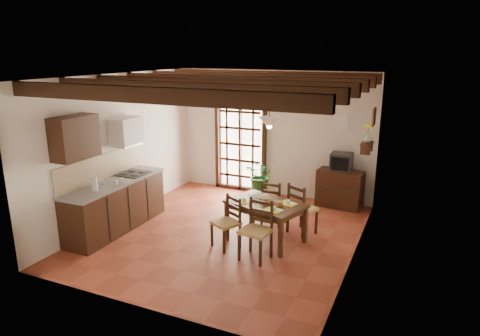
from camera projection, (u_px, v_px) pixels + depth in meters
The scene contains 25 objects.
ground_plane at pixel (226, 234), 7.74m from camera, with size 5.00×5.00×0.00m, color brown.
room_shell at pixel (225, 135), 7.25m from camera, with size 4.52×5.02×2.81m.
ceiling_beams at pixel (225, 83), 7.02m from camera, with size 4.50×4.34×0.20m.
french_door at pixel (240, 141), 9.89m from camera, with size 1.26×0.11×2.32m.
kitchen_counter at pixel (116, 205), 7.85m from camera, with size 0.64×2.25×1.38m.
upper_cabinet at pixel (75, 137), 6.91m from camera, with size 0.35×0.80×0.70m, color black.
range_hood at pixel (126, 132), 8.03m from camera, with size 0.38×0.60×0.54m.
counter_items at pixel (117, 178), 7.80m from camera, with size 0.50×1.43×0.25m.
dining_table at pixel (266, 207), 7.35m from camera, with size 1.47×1.17×0.69m.
chair_near_left at pixel (226, 232), 7.16m from camera, with size 0.54×0.53×0.88m.
chair_near_right at pixel (256, 241), 6.75m from camera, with size 0.49×0.48×0.96m.
chair_far_left at pixel (273, 210), 8.11m from camera, with size 0.44×0.42×0.89m.
chair_far_right at pixel (302, 218), 7.70m from camera, with size 0.58×0.57×0.94m.
table_setting at pixel (266, 204), 7.33m from camera, with size 0.93×0.62×0.09m.
table_bowl at pixel (257, 197), 7.49m from camera, with size 0.22×0.22×0.05m, color white.
sideboard at pixel (340, 189), 8.97m from camera, with size 0.93×0.42×0.79m, color black.
crt_tv at pixel (341, 162), 8.81m from camera, with size 0.44×0.41×0.37m.
fuse_box at pixel (342, 123), 8.87m from camera, with size 0.25×0.03×0.32m, color white.
plant_pot at pixel (261, 194), 9.55m from camera, with size 0.39×0.39×0.24m, color maroon.
potted_plant at pixel (261, 174), 9.43m from camera, with size 1.63×1.40×1.82m, color #144C19.
wall_shelf at pixel (367, 145), 7.91m from camera, with size 0.20×0.42×0.20m.
shelf_vase at pixel (367, 138), 7.87m from camera, with size 0.15×0.15×0.15m, color #B2BFB2.
shelf_flowers at pixel (368, 127), 7.81m from camera, with size 0.14×0.14×0.36m.
framed_picture at pixel (374, 117), 7.73m from camera, with size 0.03×0.32×0.32m.
pendant_lamp at pixel (269, 121), 7.04m from camera, with size 0.36×0.36×0.84m.
Camera 1 is at (3.13, -6.42, 3.22)m, focal length 32.00 mm.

